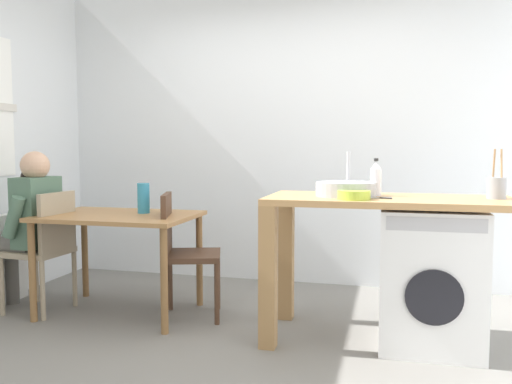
{
  "coord_description": "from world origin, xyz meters",
  "views": [
    {
      "loc": [
        0.93,
        -3.01,
        1.23
      ],
      "look_at": [
        0.04,
        0.45,
        0.93
      ],
      "focal_mm": 37.25,
      "sensor_mm": 36.0,
      "label": 1
    }
  ],
  "objects_px": {
    "chair_opposite": "(182,248)",
    "utensil_crock": "(497,187)",
    "dining_table": "(119,227)",
    "mixing_bowl": "(354,194)",
    "chair_person_seat": "(46,245)",
    "seated_person": "(28,222)",
    "washing_machine": "(430,277)",
    "bottle_tall_green": "(376,179)",
    "vase": "(144,198)"
  },
  "relations": [
    {
      "from": "chair_opposite",
      "to": "utensil_crock",
      "type": "height_order",
      "value": "utensil_crock"
    },
    {
      "from": "utensil_crock",
      "to": "dining_table",
      "type": "bearing_deg",
      "value": 178.73
    },
    {
      "from": "dining_table",
      "to": "mixing_bowl",
      "type": "xyz_separation_m",
      "value": [
        1.72,
        -0.31,
        0.31
      ]
    },
    {
      "from": "chair_person_seat",
      "to": "utensil_crock",
      "type": "distance_m",
      "value": 3.13
    },
    {
      "from": "dining_table",
      "to": "seated_person",
      "type": "height_order",
      "value": "seated_person"
    },
    {
      "from": "washing_machine",
      "to": "bottle_tall_green",
      "type": "height_order",
      "value": "bottle_tall_green"
    },
    {
      "from": "chair_person_seat",
      "to": "utensil_crock",
      "type": "relative_size",
      "value": 3.0
    },
    {
      "from": "utensil_crock",
      "to": "mixing_bowl",
      "type": "bearing_deg",
      "value": -163.19
    },
    {
      "from": "chair_person_seat",
      "to": "washing_machine",
      "type": "distance_m",
      "value": 2.72
    },
    {
      "from": "washing_machine",
      "to": "seated_person",
      "type": "bearing_deg",
      "value": 179.72
    },
    {
      "from": "mixing_bowl",
      "to": "chair_person_seat",
      "type": "bearing_deg",
      "value": 174.9
    },
    {
      "from": "dining_table",
      "to": "mixing_bowl",
      "type": "height_order",
      "value": "mixing_bowl"
    },
    {
      "from": "chair_person_seat",
      "to": "seated_person",
      "type": "relative_size",
      "value": 0.75
    },
    {
      "from": "utensil_crock",
      "to": "chair_opposite",
      "type": "bearing_deg",
      "value": 177.66
    },
    {
      "from": "washing_machine",
      "to": "mixing_bowl",
      "type": "distance_m",
      "value": 0.72
    },
    {
      "from": "dining_table",
      "to": "washing_machine",
      "type": "height_order",
      "value": "washing_machine"
    },
    {
      "from": "mixing_bowl",
      "to": "utensil_crock",
      "type": "height_order",
      "value": "utensil_crock"
    },
    {
      "from": "chair_opposite",
      "to": "bottle_tall_green",
      "type": "distance_m",
      "value": 1.45
    },
    {
      "from": "dining_table",
      "to": "chair_opposite",
      "type": "distance_m",
      "value": 0.5
    },
    {
      "from": "seated_person",
      "to": "washing_machine",
      "type": "relative_size",
      "value": 1.4
    },
    {
      "from": "dining_table",
      "to": "seated_person",
      "type": "distance_m",
      "value": 0.71
    },
    {
      "from": "chair_opposite",
      "to": "bottle_tall_green",
      "type": "relative_size",
      "value": 3.76
    },
    {
      "from": "chair_person_seat",
      "to": "chair_opposite",
      "type": "xyz_separation_m",
      "value": [
        1.02,
        0.13,
        0.0
      ]
    },
    {
      "from": "chair_opposite",
      "to": "vase",
      "type": "relative_size",
      "value": 4.01
    },
    {
      "from": "chair_person_seat",
      "to": "mixing_bowl",
      "type": "relative_size",
      "value": 4.61
    },
    {
      "from": "chair_person_seat",
      "to": "bottle_tall_green",
      "type": "relative_size",
      "value": 3.76
    },
    {
      "from": "washing_machine",
      "to": "utensil_crock",
      "type": "distance_m",
      "value": 0.67
    },
    {
      "from": "dining_table",
      "to": "bottle_tall_green",
      "type": "relative_size",
      "value": 4.59
    },
    {
      "from": "chair_opposite",
      "to": "utensil_crock",
      "type": "distance_m",
      "value": 2.12
    },
    {
      "from": "seated_person",
      "to": "vase",
      "type": "relative_size",
      "value": 5.35
    },
    {
      "from": "mixing_bowl",
      "to": "vase",
      "type": "bearing_deg",
      "value": 165.45
    },
    {
      "from": "utensil_crock",
      "to": "vase",
      "type": "bearing_deg",
      "value": 176.26
    },
    {
      "from": "mixing_bowl",
      "to": "vase",
      "type": "height_order",
      "value": "mixing_bowl"
    },
    {
      "from": "utensil_crock",
      "to": "vase",
      "type": "relative_size",
      "value": 1.34
    },
    {
      "from": "seated_person",
      "to": "mixing_bowl",
      "type": "relative_size",
      "value": 6.14
    },
    {
      "from": "seated_person",
      "to": "chair_person_seat",
      "type": "bearing_deg",
      "value": -90.0
    },
    {
      "from": "chair_opposite",
      "to": "vase",
      "type": "distance_m",
      "value": 0.48
    },
    {
      "from": "chair_person_seat",
      "to": "washing_machine",
      "type": "bearing_deg",
      "value": -86.56
    },
    {
      "from": "chair_opposite",
      "to": "mixing_bowl",
      "type": "relative_size",
      "value": 4.61
    },
    {
      "from": "chair_person_seat",
      "to": "vase",
      "type": "xyz_separation_m",
      "value": [
        0.7,
        0.2,
        0.34
      ]
    },
    {
      "from": "chair_person_seat",
      "to": "washing_machine",
      "type": "xyz_separation_m",
      "value": [
        2.72,
        -0.0,
        -0.08
      ]
    },
    {
      "from": "bottle_tall_green",
      "to": "mixing_bowl",
      "type": "bearing_deg",
      "value": -113.0
    },
    {
      "from": "washing_machine",
      "to": "mixing_bowl",
      "type": "bearing_deg",
      "value": -156.75
    },
    {
      "from": "bottle_tall_green",
      "to": "mixing_bowl",
      "type": "relative_size",
      "value": 1.23
    },
    {
      "from": "dining_table",
      "to": "bottle_tall_green",
      "type": "distance_m",
      "value": 1.87
    },
    {
      "from": "dining_table",
      "to": "chair_person_seat",
      "type": "relative_size",
      "value": 1.22
    },
    {
      "from": "dining_table",
      "to": "chair_person_seat",
      "type": "height_order",
      "value": "chair_person_seat"
    },
    {
      "from": "seated_person",
      "to": "bottle_tall_green",
      "type": "xyz_separation_m",
      "value": [
        2.54,
        0.06,
        0.36
      ]
    },
    {
      "from": "chair_opposite",
      "to": "utensil_crock",
      "type": "bearing_deg",
      "value": 70.35
    },
    {
      "from": "seated_person",
      "to": "utensil_crock",
      "type": "bearing_deg",
      "value": -85.8
    }
  ]
}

